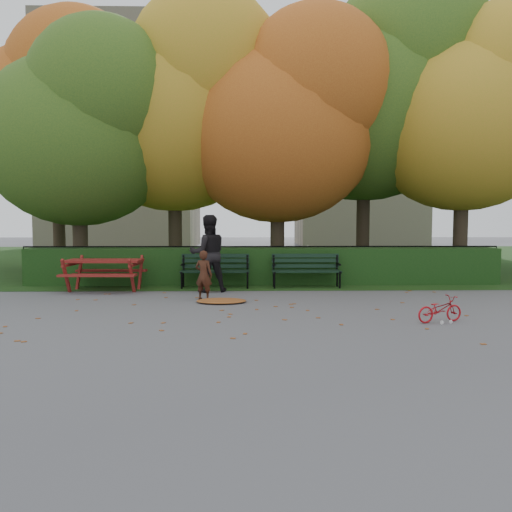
{
  "coord_description": "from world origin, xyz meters",
  "views": [
    {
      "loc": [
        -0.51,
        -9.4,
        1.75
      ],
      "look_at": [
        -0.28,
        1.31,
        1.0
      ],
      "focal_mm": 35.0,
      "sensor_mm": 36.0,
      "label": 1
    }
  ],
  "objects_px": {
    "tree_g": "(476,126)",
    "child": "(204,275)",
    "bicycle": "(440,309)",
    "picnic_table": "(104,266)",
    "bench_right": "(306,268)",
    "tree_a": "(86,127)",
    "tree_d": "(378,92)",
    "adult": "(208,254)",
    "bench_left": "(215,268)",
    "tree_c": "(289,120)",
    "tree_b": "(184,106)",
    "tree_e": "(478,111)",
    "tree_f": "(63,113)"
  },
  "relations": [
    {
      "from": "tree_b",
      "to": "tree_g",
      "type": "height_order",
      "value": "tree_b"
    },
    {
      "from": "bench_right",
      "to": "bench_left",
      "type": "bearing_deg",
      "value": 180.0
    },
    {
      "from": "tree_e",
      "to": "tree_c",
      "type": "bearing_deg",
      "value": 178.07
    },
    {
      "from": "tree_d",
      "to": "child",
      "type": "distance_m",
      "value": 9.41
    },
    {
      "from": "tree_a",
      "to": "tree_e",
      "type": "bearing_deg",
      "value": 0.94
    },
    {
      "from": "tree_e",
      "to": "tree_g",
      "type": "bearing_deg",
      "value": 65.6
    },
    {
      "from": "tree_a",
      "to": "tree_b",
      "type": "height_order",
      "value": "tree_b"
    },
    {
      "from": "tree_g",
      "to": "child",
      "type": "relative_size",
      "value": 7.75
    },
    {
      "from": "tree_g",
      "to": "adult",
      "type": "relative_size",
      "value": 4.49
    },
    {
      "from": "tree_b",
      "to": "bench_left",
      "type": "relative_size",
      "value": 4.88
    },
    {
      "from": "tree_g",
      "to": "bench_right",
      "type": "relative_size",
      "value": 4.75
    },
    {
      "from": "tree_g",
      "to": "child",
      "type": "xyz_separation_m",
      "value": [
        -9.77,
        -8.09,
        -4.82
      ]
    },
    {
      "from": "tree_c",
      "to": "child",
      "type": "xyz_separation_m",
      "value": [
        -2.27,
        -4.29,
        -4.27
      ]
    },
    {
      "from": "tree_c",
      "to": "tree_f",
      "type": "distance_m",
      "value": 8.66
    },
    {
      "from": "bench_left",
      "to": "child",
      "type": "height_order",
      "value": "child"
    },
    {
      "from": "child",
      "to": "adult",
      "type": "distance_m",
      "value": 1.29
    },
    {
      "from": "bench_left",
      "to": "tree_a",
      "type": "bearing_deg",
      "value": 154.24
    },
    {
      "from": "bicycle",
      "to": "adult",
      "type": "bearing_deg",
      "value": 31.58
    },
    {
      "from": "tree_b",
      "to": "bench_right",
      "type": "relative_size",
      "value": 4.88
    },
    {
      "from": "tree_d",
      "to": "bench_right",
      "type": "xyz_separation_m",
      "value": [
        -2.78,
        -3.53,
        -5.46
      ]
    },
    {
      "from": "tree_c",
      "to": "tree_e",
      "type": "bearing_deg",
      "value": -1.93
    },
    {
      "from": "tree_d",
      "to": "tree_f",
      "type": "distance_m",
      "value": 11.2
    },
    {
      "from": "bench_right",
      "to": "bicycle",
      "type": "height_order",
      "value": "bench_right"
    },
    {
      "from": "tree_g",
      "to": "picnic_table",
      "type": "distance_m",
      "value": 14.82
    },
    {
      "from": "child",
      "to": "tree_c",
      "type": "bearing_deg",
      "value": -98.41
    },
    {
      "from": "tree_g",
      "to": "tree_b",
      "type": "bearing_deg",
      "value": -164.37
    },
    {
      "from": "child",
      "to": "bicycle",
      "type": "height_order",
      "value": "child"
    },
    {
      "from": "bicycle",
      "to": "tree_a",
      "type": "bearing_deg",
      "value": 34.44
    },
    {
      "from": "tree_f",
      "to": "picnic_table",
      "type": "distance_m",
      "value": 8.49
    },
    {
      "from": "picnic_table",
      "to": "tree_d",
      "type": "bearing_deg",
      "value": 28.27
    },
    {
      "from": "tree_a",
      "to": "child",
      "type": "relative_size",
      "value": 6.78
    },
    {
      "from": "child",
      "to": "bicycle",
      "type": "bearing_deg",
      "value": 168.2
    },
    {
      "from": "tree_f",
      "to": "bench_right",
      "type": "distance_m",
      "value": 11.19
    },
    {
      "from": "picnic_table",
      "to": "adult",
      "type": "xyz_separation_m",
      "value": [
        2.63,
        -0.27,
        0.34
      ]
    },
    {
      "from": "picnic_table",
      "to": "bench_right",
      "type": "bearing_deg",
      "value": 7.05
    },
    {
      "from": "tree_a",
      "to": "bicycle",
      "type": "xyz_separation_m",
      "value": [
        8.04,
        -6.51,
        -4.29
      ]
    },
    {
      "from": "tree_b",
      "to": "bench_left",
      "type": "bearing_deg",
      "value": -69.42
    },
    {
      "from": "tree_g",
      "to": "child",
      "type": "bearing_deg",
      "value": -140.37
    },
    {
      "from": "tree_d",
      "to": "tree_g",
      "type": "relative_size",
      "value": 1.12
    },
    {
      "from": "tree_c",
      "to": "tree_g",
      "type": "bearing_deg",
      "value": 26.87
    },
    {
      "from": "child",
      "to": "bench_right",
      "type": "bearing_deg",
      "value": -121.84
    },
    {
      "from": "picnic_table",
      "to": "child",
      "type": "xyz_separation_m",
      "value": [
        2.62,
        -1.5,
        -0.06
      ]
    },
    {
      "from": "tree_a",
      "to": "bench_right",
      "type": "height_order",
      "value": "tree_a"
    },
    {
      "from": "tree_b",
      "to": "tree_a",
      "type": "bearing_deg",
      "value": -156.95
    },
    {
      "from": "bench_left",
      "to": "bicycle",
      "type": "bearing_deg",
      "value": -48.12
    },
    {
      "from": "tree_g",
      "to": "bicycle",
      "type": "bearing_deg",
      "value": -117.12
    },
    {
      "from": "tree_d",
      "to": "bench_right",
      "type": "distance_m",
      "value": 7.07
    },
    {
      "from": "tree_f",
      "to": "bench_left",
      "type": "distance_m",
      "value": 9.56
    },
    {
      "from": "tree_f",
      "to": "tree_d",
      "type": "bearing_deg",
      "value": -10.33
    },
    {
      "from": "tree_b",
      "to": "child",
      "type": "relative_size",
      "value": 7.96
    }
  ]
}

